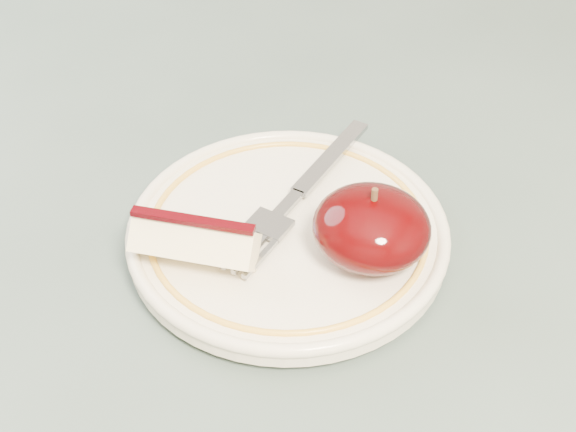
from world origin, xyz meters
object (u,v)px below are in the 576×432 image
(plate, at_px, (288,232))
(apple_half, at_px, (371,228))
(table, at_px, (245,330))
(fork, at_px, (297,194))

(plate, bearing_deg, apple_half, -9.68)
(plate, bearing_deg, table, -165.77)
(apple_half, height_order, fork, apple_half)
(table, relative_size, plate, 4.22)
(table, distance_m, fork, 0.12)
(fork, bearing_deg, plate, -161.72)
(apple_half, bearing_deg, fork, 146.72)
(table, height_order, plate, plate)
(table, distance_m, plate, 0.11)
(plate, bearing_deg, fork, 93.67)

